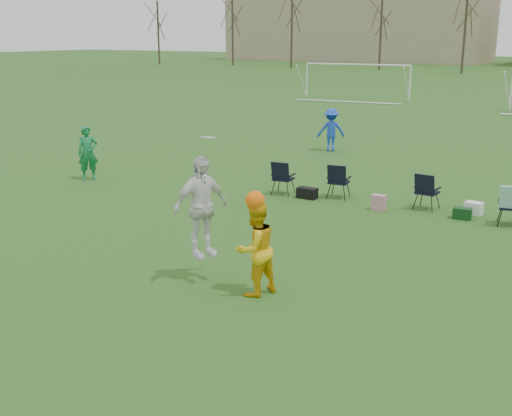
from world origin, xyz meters
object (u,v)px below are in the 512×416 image
Objects in this scene: fielder_green_near at (88,153)px; center_contest at (227,226)px; fielder_blue at (331,130)px; goal_left at (357,72)px.

center_contest is at bearing -81.97° from fielder_green_near.
fielder_green_near is 9.61m from fielder_blue.
fielder_green_near is 0.62× the size of center_contest.
fielder_green_near is 27.82m from goal_left.
fielder_blue is at bearing 106.64° from center_contest.
fielder_blue is 14.35m from center_contest.
fielder_blue is 0.61× the size of center_contest.
fielder_green_near reaches higher than fielder_blue.
center_contest is 0.37× the size of goal_left.
fielder_green_near is 1.02× the size of fielder_blue.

